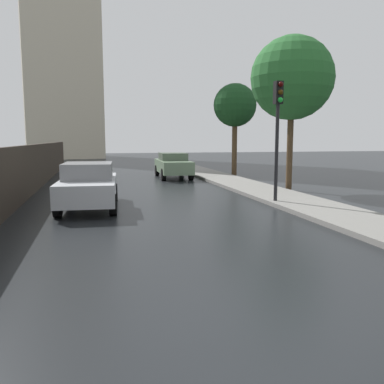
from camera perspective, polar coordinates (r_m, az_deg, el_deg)
ground at (r=4.96m, az=8.79°, el=-19.56°), size 120.00×120.00×0.00m
car_green_near_kerb at (r=23.17m, az=-2.72°, el=3.88°), size 1.86×4.50×1.45m
car_silver_mid_road at (r=13.41m, az=-14.50°, el=0.94°), size 2.00×4.42×1.49m
traffic_light at (r=13.91m, az=12.13°, el=10.24°), size 0.26×0.39×4.01m
street_tree_mid at (r=18.13m, az=14.06°, el=15.41°), size 3.52×3.52×6.56m
street_tree_far at (r=24.68m, az=6.15°, el=12.09°), size 2.58×2.58×5.54m
distant_tower at (r=53.75m, az=-18.68°, el=23.72°), size 9.92×11.87×39.66m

